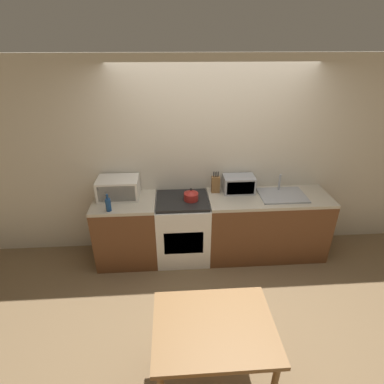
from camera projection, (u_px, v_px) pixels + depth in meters
ground_plane at (219, 294)px, 3.60m from camera, size 16.00×16.00×0.00m
wall_back at (211, 160)px, 3.98m from camera, size 10.00×0.06×2.60m
counter_left_run at (127, 230)px, 4.00m from camera, size 0.79×0.62×0.90m
counter_right_run at (266, 225)px, 4.11m from camera, size 1.60×0.62×0.90m
stove_range at (183, 229)px, 4.04m from camera, size 0.69×0.62×0.90m
kettle at (191, 195)px, 3.79m from camera, size 0.19×0.19×0.17m
microwave at (118, 188)px, 3.83m from camera, size 0.52×0.35×0.26m
bottle at (108, 204)px, 3.54m from camera, size 0.07×0.07×0.22m
knife_block at (216, 184)px, 3.96m from camera, size 0.11×0.06×0.30m
toaster_oven at (239, 184)px, 3.97m from camera, size 0.41×0.25×0.22m
sink_basin at (282, 195)px, 3.92m from camera, size 0.59×0.44×0.24m
dining_table at (214, 334)px, 2.36m from camera, size 0.95×0.74×0.76m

